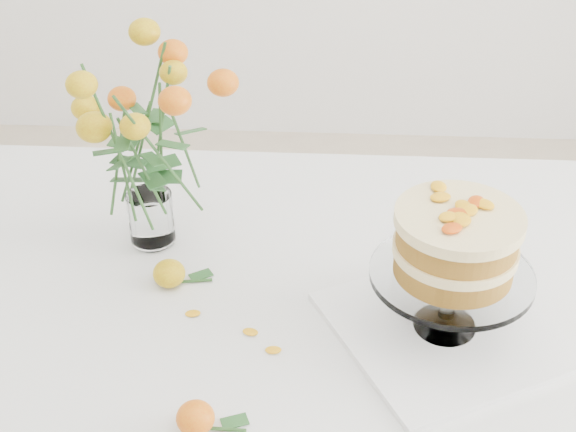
# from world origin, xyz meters

# --- Properties ---
(table) EXTENTS (1.43, 0.93, 0.76)m
(table) POSITION_xyz_m (0.00, 0.00, 0.67)
(table) COLOR tan
(table) RESTS_ON ground
(napkin) EXTENTS (0.44, 0.44, 0.01)m
(napkin) POSITION_xyz_m (0.29, -0.12, 0.76)
(napkin) COLOR white
(napkin) RESTS_ON table
(cake_stand) EXTENTS (0.25, 0.25, 0.23)m
(cake_stand) POSITION_xyz_m (0.29, -0.12, 0.92)
(cake_stand) COLOR silver
(cake_stand) RESTS_ON napkin
(rose_vase) EXTENTS (0.36, 0.36, 0.42)m
(rose_vase) POSITION_xyz_m (-0.23, 0.10, 1.00)
(rose_vase) COLOR silver
(rose_vase) RESTS_ON table
(loose_rose_near) EXTENTS (0.10, 0.06, 0.05)m
(loose_rose_near) POSITION_xyz_m (-0.17, -0.02, 0.78)
(loose_rose_near) COLOR gold
(loose_rose_near) RESTS_ON table
(loose_rose_far) EXTENTS (0.10, 0.05, 0.05)m
(loose_rose_far) POSITION_xyz_m (-0.08, -0.34, 0.78)
(loose_rose_far) COLOR #E14B0B
(loose_rose_far) RESTS_ON table
(stray_petal_a) EXTENTS (0.03, 0.02, 0.00)m
(stray_petal_a) POSITION_xyz_m (-0.12, -0.10, 0.76)
(stray_petal_a) COLOR #FCAB0F
(stray_petal_a) RESTS_ON table
(stray_petal_b) EXTENTS (0.03, 0.02, 0.00)m
(stray_petal_b) POSITION_xyz_m (-0.02, -0.14, 0.76)
(stray_petal_b) COLOR #FCAB0F
(stray_petal_b) RESTS_ON table
(stray_petal_c) EXTENTS (0.03, 0.02, 0.00)m
(stray_petal_c) POSITION_xyz_m (0.02, -0.18, 0.76)
(stray_petal_c) COLOR #FCAB0F
(stray_petal_c) RESTS_ON table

